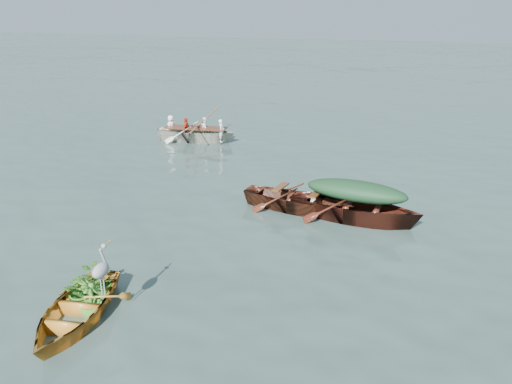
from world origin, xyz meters
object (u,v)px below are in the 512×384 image
heron (102,278)px  yellow_dinghy (77,321)px  rowed_boat (196,142)px  open_wooden_boat (298,211)px  green_tarp_boat (354,220)px

heron → yellow_dinghy: bearing=-174.8°
yellow_dinghy → rowed_boat: 12.14m
rowed_boat → open_wooden_boat: bearing=-142.1°
open_wooden_boat → heron: 6.32m
rowed_boat → heron: 12.19m
yellow_dinghy → heron: heron is taller
heron → open_wooden_boat: bearing=62.9°
open_wooden_boat → heron: (-2.00, -5.93, 0.89)m
yellow_dinghy → open_wooden_boat: (2.54, 6.06, 0.00)m
green_tarp_boat → heron: bearing=154.9°
open_wooden_boat → rowed_boat: rowed_boat is taller
yellow_dinghy → open_wooden_boat: bearing=58.8°
yellow_dinghy → green_tarp_boat: 7.15m
yellow_dinghy → rowed_boat: rowed_boat is taller
open_wooden_boat → yellow_dinghy: bearing=165.9°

